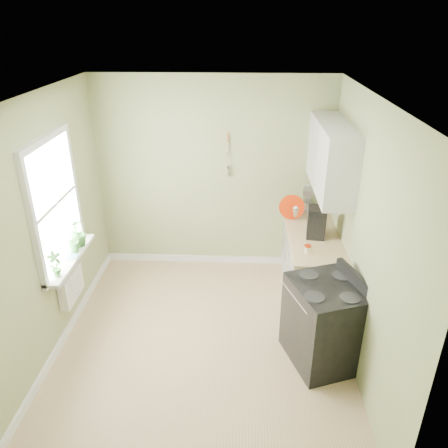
{
  "coord_description": "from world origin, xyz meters",
  "views": [
    {
      "loc": [
        0.41,
        -3.86,
        3.35
      ],
      "look_at": [
        0.2,
        0.55,
        1.23
      ],
      "focal_mm": 35.0,
      "sensor_mm": 36.0,
      "label": 1
    }
  ],
  "objects_px": {
    "stand_mixer": "(308,199)",
    "coffee_maker": "(316,223)",
    "stove": "(324,323)",
    "kettle": "(296,211)"
  },
  "relations": [
    {
      "from": "stove",
      "to": "kettle",
      "type": "bearing_deg",
      "value": 95.96
    },
    {
      "from": "stove",
      "to": "stand_mixer",
      "type": "distance_m",
      "value": 2.01
    },
    {
      "from": "kettle",
      "to": "stand_mixer",
      "type": "bearing_deg",
      "value": 58.04
    },
    {
      "from": "stove",
      "to": "stand_mixer",
      "type": "bearing_deg",
      "value": 89.4
    },
    {
      "from": "stove",
      "to": "coffee_maker",
      "type": "distance_m",
      "value": 1.26
    },
    {
      "from": "kettle",
      "to": "coffee_maker",
      "type": "height_order",
      "value": "coffee_maker"
    },
    {
      "from": "stand_mixer",
      "to": "coffee_maker",
      "type": "relative_size",
      "value": 0.94
    },
    {
      "from": "stand_mixer",
      "to": "coffee_maker",
      "type": "distance_m",
      "value": 0.82
    },
    {
      "from": "stove",
      "to": "stand_mixer",
      "type": "height_order",
      "value": "stand_mixer"
    },
    {
      "from": "stand_mixer",
      "to": "kettle",
      "type": "height_order",
      "value": "stand_mixer"
    }
  ]
}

